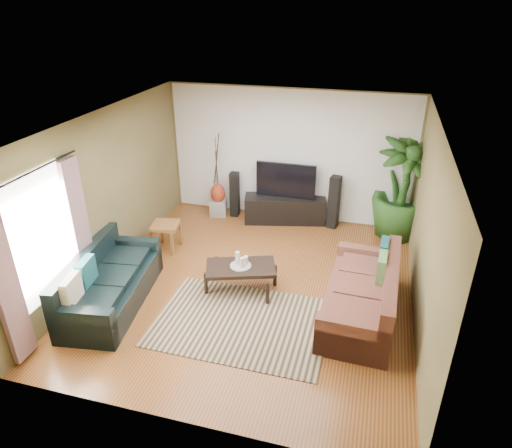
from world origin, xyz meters
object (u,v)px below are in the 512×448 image
(speaker_right, at_px, (334,202))
(coffee_table, at_px, (241,278))
(television, at_px, (286,180))
(pedestal, at_px, (218,207))
(vase, at_px, (218,193))
(sofa_left, at_px, (111,279))
(side_table, at_px, (166,236))
(sofa_right, at_px, (361,290))
(tv_stand, at_px, (285,209))
(potted_plant, at_px, (402,188))
(speaker_left, at_px, (235,194))

(speaker_right, bearing_deg, coffee_table, -102.52)
(television, bearing_deg, coffee_table, -93.48)
(pedestal, bearing_deg, coffee_table, -63.28)
(pedestal, distance_m, vase, 0.33)
(television, height_order, vase, television)
(sofa_left, xyz_separation_m, side_table, (0.07, 1.77, -0.17))
(sofa_right, bearing_deg, pedestal, -128.07)
(tv_stand, xyz_separation_m, side_table, (-1.89, -1.70, -0.02))
(potted_plant, bearing_deg, coffee_table, -132.83)
(speaker_right, distance_m, vase, 2.44)
(pedestal, bearing_deg, television, 2.85)
(coffee_table, distance_m, television, 2.72)
(coffee_table, height_order, tv_stand, tv_stand)
(coffee_table, bearing_deg, sofa_right, -23.19)
(side_table, bearing_deg, speaker_right, 30.56)
(coffee_table, xyz_separation_m, speaker_right, (1.16, 2.63, 0.33))
(coffee_table, relative_size, side_table, 2.13)
(tv_stand, bearing_deg, coffee_table, -106.62)
(speaker_left, bearing_deg, vase, -171.42)
(coffee_table, relative_size, potted_plant, 0.55)
(speaker_right, bearing_deg, tv_stand, -168.74)
(potted_plant, bearing_deg, sofa_left, -140.65)
(sofa_right, bearing_deg, speaker_right, -163.07)
(tv_stand, distance_m, pedestal, 1.45)
(speaker_left, height_order, vase, speaker_left)
(speaker_left, relative_size, potted_plant, 0.49)
(speaker_right, xyz_separation_m, side_table, (-2.88, -1.70, -0.29))
(speaker_left, xyz_separation_m, side_table, (-0.80, -1.70, -0.23))
(coffee_table, height_order, potted_plant, potted_plant)
(potted_plant, bearing_deg, television, 179.37)
(tv_stand, relative_size, vase, 3.81)
(side_table, bearing_deg, sofa_left, -92.24)
(pedestal, bearing_deg, sofa_right, -40.50)
(television, bearing_deg, pedestal, -177.15)
(coffee_table, relative_size, speaker_right, 0.99)
(sofa_left, bearing_deg, tv_stand, -37.53)
(sofa_right, relative_size, television, 1.76)
(potted_plant, xyz_separation_m, pedestal, (-3.70, -0.05, -0.82))
(sofa_left, relative_size, potted_plant, 1.06)
(television, bearing_deg, sofa_right, -58.26)
(speaker_right, relative_size, vase, 2.51)
(sofa_left, bearing_deg, speaker_left, -22.15)
(sofa_right, xyz_separation_m, speaker_left, (-2.81, 2.76, 0.06))
(vase, relative_size, side_table, 0.85)
(television, relative_size, pedestal, 3.57)
(sofa_right, xyz_separation_m, speaker_right, (-0.72, 2.77, 0.12))
(tv_stand, height_order, potted_plant, potted_plant)
(coffee_table, height_order, television, television)
(pedestal, relative_size, vase, 0.78)
(tv_stand, height_order, television, television)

